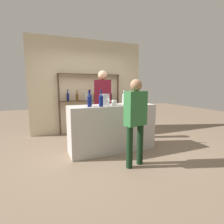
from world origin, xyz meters
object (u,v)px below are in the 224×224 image
ice_bucket (105,100)px  server_behind_counter (103,99)px  customer_center (135,116)px  counter_bottle_2 (124,98)px  counter_bottle_1 (90,99)px  counter_bottle_0 (138,98)px  counter_bottle_4 (89,100)px  cork_jar (114,103)px  wine_glass (109,100)px  counter_bottle_3 (101,100)px

ice_bucket → server_behind_counter: server_behind_counter is taller
customer_center → counter_bottle_2: bearing=-29.9°
counter_bottle_1 → customer_center: size_ratio=0.23×
counter_bottle_0 → counter_bottle_4: 1.30m
counter_bottle_1 → counter_bottle_2: bearing=11.7°
counter_bottle_0 → cork_jar: size_ratio=2.60×
wine_glass → customer_center: customer_center is taller
customer_center → cork_jar: bearing=-7.1°
ice_bucket → counter_bottle_3: bearing=-126.6°
counter_bottle_1 → wine_glass: (0.35, -0.14, -0.00)m
counter_bottle_0 → server_behind_counter: size_ratio=0.18×
counter_bottle_1 → cork_jar: 0.50m
server_behind_counter → counter_bottle_0: bearing=56.3°
counter_bottle_0 → counter_bottle_3: 1.06m
counter_bottle_3 → counter_bottle_1: bearing=146.8°
customer_center → ice_bucket: bearing=-1.1°
counter_bottle_3 → wine_glass: size_ratio=1.93×
counter_bottle_0 → customer_center: (-0.65, -0.99, -0.23)m
ice_bucket → server_behind_counter: 0.89m
counter_bottle_4 → customer_center: (0.63, -0.72, -0.24)m
counter_bottle_3 → cork_jar: size_ratio=2.81×
counter_bottle_4 → server_behind_counter: size_ratio=0.19×
counter_bottle_2 → counter_bottle_3: bearing=-155.4°
cork_jar → counter_bottle_3: bearing=180.0°
counter_bottle_2 → cork_jar: counter_bottle_2 is taller
counter_bottle_0 → server_behind_counter: 1.01m
counter_bottle_4 → cork_jar: size_ratio=2.76×
server_behind_counter → cork_jar: bearing=11.9°
counter_bottle_0 → counter_bottle_3: counter_bottle_3 is taller
counter_bottle_0 → customer_center: size_ratio=0.21×
counter_bottle_2 → server_behind_counter: server_behind_counter is taller
ice_bucket → cork_jar: 0.26m
counter_bottle_0 → wine_glass: bearing=-161.8°
counter_bottle_4 → counter_bottle_2: bearing=18.6°
server_behind_counter → customer_center: (-0.04, -1.79, -0.18)m
counter_bottle_2 → ice_bucket: counter_bottle_2 is taller
counter_bottle_2 → server_behind_counter: (-0.25, 0.76, -0.06)m
cork_jar → customer_center: bearing=-82.9°
counter_bottle_3 → customer_center: customer_center is taller
counter_bottle_3 → counter_bottle_4: (-0.25, -0.00, -0.00)m
server_behind_counter → customer_center: server_behind_counter is taller
counter_bottle_4 → cork_jar: (0.53, 0.00, -0.07)m
counter_bottle_2 → wine_glass: counter_bottle_2 is taller
cork_jar → counter_bottle_4: bearing=-179.8°
ice_bucket → counter_bottle_4: bearing=-151.9°
counter_bottle_1 → counter_bottle_3: (0.19, -0.13, -0.00)m
counter_bottle_1 → server_behind_counter: bearing=56.9°
counter_bottle_2 → ice_bucket: size_ratio=1.42×
counter_bottle_1 → counter_bottle_3: bearing=-33.2°
counter_bottle_1 → wine_glass: 0.38m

